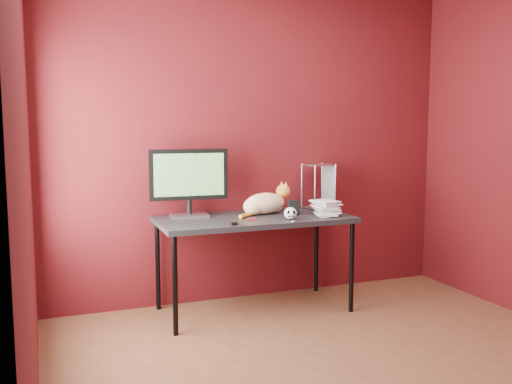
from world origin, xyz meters
name	(u,v)px	position (x,y,z in m)	size (l,w,h in m)	color
room	(369,128)	(0.00, 0.00, 1.45)	(3.52, 3.52, 2.61)	#55311D
desk	(254,223)	(-0.15, 1.37, 0.70)	(1.50, 0.70, 0.75)	black
monitor	(189,179)	(-0.62, 1.54, 1.04)	(0.61, 0.21, 0.53)	#B7B8BD
cat	(265,203)	(-0.01, 1.48, 0.84)	(0.51, 0.29, 0.25)	orange
skull_mug	(290,213)	(0.06, 1.15, 0.80)	(0.10, 0.10, 0.09)	silver
speaker	(294,208)	(0.18, 1.35, 0.80)	(0.10, 0.10, 0.12)	black
book_stack	(317,133)	(0.33, 1.25, 1.40)	(0.22, 0.25, 1.29)	beige
wire_rack	(318,186)	(0.52, 1.59, 0.94)	(0.25, 0.22, 0.38)	#B7B8BD
pocket_knife	(252,219)	(-0.22, 1.23, 0.76)	(0.07, 0.02, 0.01)	#B20D1E
black_gadget	(234,224)	(-0.41, 1.08, 0.76)	(0.04, 0.03, 0.02)	black
washer	(294,221)	(0.06, 1.08, 0.75)	(0.05, 0.05, 0.00)	#B7B8BD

